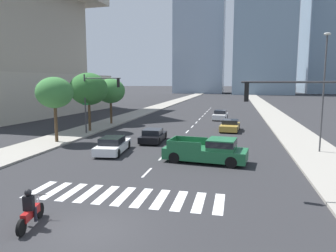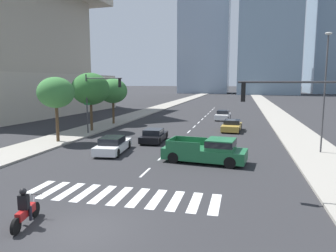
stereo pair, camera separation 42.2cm
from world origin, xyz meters
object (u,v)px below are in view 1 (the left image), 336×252
motorcycle_lead (30,212)px  street_tree_nearest (54,93)px  traffic_signal_near (309,112)px  street_tree_second (89,89)px  street_tree_third (111,91)px  street_lamp_east (324,85)px  sedan_gold_2 (230,126)px  traffic_signal_far (98,94)px  sedan_white_3 (113,145)px  sedan_white_1 (220,115)px  sedan_black_0 (153,136)px  pickup_truck (209,151)px

motorcycle_lead → street_tree_nearest: (-8.02, 14.79, 3.88)m
street_tree_nearest → traffic_signal_near: bearing=-27.1°
street_tree_second → street_tree_third: street_tree_second is taller
motorcycle_lead → street_lamp_east: size_ratio=0.24×
sedan_gold_2 → traffic_signal_near: bearing=14.8°
sedan_gold_2 → street_tree_second: size_ratio=0.73×
traffic_signal_far → street_tree_second: bearing=137.4°
sedan_white_3 → street_lamp_east: bearing=-84.5°
motorcycle_lead → sedan_white_3: motorcycle_lead is taller
street_lamp_east → street_tree_nearest: street_lamp_east is taller
sedan_white_1 → street_tree_second: street_tree_second is taller
sedan_black_0 → sedan_white_1: sedan_white_1 is taller
motorcycle_lead → traffic_signal_far: size_ratio=0.35×
traffic_signal_far → traffic_signal_near: bearing=-40.4°
sedan_black_0 → street_tree_third: size_ratio=0.76×
sedan_white_3 → street_lamp_east: size_ratio=0.55×
motorcycle_lead → sedan_white_3: (-1.72, 12.34, -0.01)m
traffic_signal_near → sedan_white_1: bearing=-79.9°
pickup_truck → street_lamp_east: 10.14m
traffic_signal_far → street_tree_nearest: (-1.80, -4.84, 0.22)m
street_tree_nearest → street_tree_third: (0.00, 12.52, -0.20)m
sedan_gold_2 → street_tree_nearest: bearing=-50.7°
traffic_signal_far → street_tree_second: street_tree_second is taller
sedan_black_0 → street_tree_third: (-8.19, 10.08, 3.71)m
traffic_signal_near → street_tree_nearest: bearing=-27.1°
motorcycle_lead → street_tree_third: size_ratio=0.37×
motorcycle_lead → street_tree_nearest: 17.26m
sedan_white_3 → traffic_signal_near: bearing=-125.5°
street_lamp_east → street_tree_third: (-21.76, 11.90, -0.89)m
sedan_white_1 → street_lamp_east: bearing=26.8°
sedan_gold_2 → traffic_signal_far: (-13.07, -5.67, 3.66)m
pickup_truck → street_lamp_east: size_ratio=0.65×
sedan_white_3 → street_tree_second: (-6.29, 8.94, 4.07)m
pickup_truck → sedan_white_3: size_ratio=1.20×
sedan_black_0 → sedan_white_3: sedan_white_3 is taller
sedan_white_3 → street_tree_third: street_tree_third is taller
sedan_black_0 → sedan_gold_2: 10.47m
street_tree_second → motorcycle_lead: bearing=-69.4°
motorcycle_lead → street_tree_nearest: size_ratio=0.37×
sedan_black_0 → sedan_white_1: size_ratio=0.99×
motorcycle_lead → pickup_truck: (5.76, 10.90, 0.23)m
street_tree_nearest → street_tree_second: bearing=90.0°
sedan_white_1 → street_tree_third: (-13.30, -8.16, 3.64)m
street_lamp_east → street_tree_second: 22.55m
sedan_white_1 → traffic_signal_far: traffic_signal_far is taller
street_tree_nearest → street_tree_third: 12.52m
sedan_white_3 → street_tree_third: bearing=17.2°
sedan_gold_2 → traffic_signal_near: traffic_signal_near is taller
sedan_black_0 → street_tree_nearest: street_tree_nearest is taller
pickup_truck → traffic_signal_far: traffic_signal_far is taller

